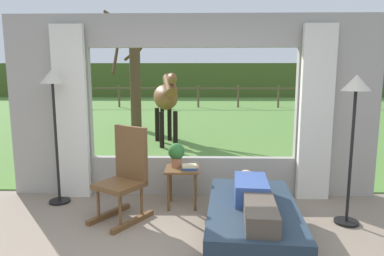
% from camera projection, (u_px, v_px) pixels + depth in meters
% --- Properties ---
extents(back_wall_with_window, '(5.20, 0.12, 2.55)m').
position_uv_depth(back_wall_with_window, '(193.00, 109.00, 4.94)').
color(back_wall_with_window, '#9E998E').
rests_on(back_wall_with_window, ground_plane).
extents(curtain_panel_left, '(0.44, 0.10, 2.40)m').
position_uv_depth(curtain_panel_left, '(71.00, 113.00, 4.85)').
color(curtain_panel_left, silver).
rests_on(curtain_panel_left, ground_plane).
extents(curtain_panel_right, '(0.44, 0.10, 2.40)m').
position_uv_depth(curtain_panel_right, '(316.00, 114.00, 4.76)').
color(curtain_panel_right, silver).
rests_on(curtain_panel_right, ground_plane).
extents(outdoor_pasture_lawn, '(36.00, 21.68, 0.02)m').
position_uv_depth(outdoor_pasture_lawn, '(198.00, 111.00, 15.89)').
color(outdoor_pasture_lawn, '#568438').
rests_on(outdoor_pasture_lawn, ground_plane).
extents(distant_hill_ridge, '(36.00, 2.00, 2.40)m').
position_uv_depth(distant_hill_ridge, '(199.00, 80.00, 25.42)').
color(distant_hill_ridge, '#445924').
rests_on(distant_hill_ridge, ground_plane).
extents(recliner_sofa, '(1.04, 1.77, 0.42)m').
position_uv_depth(recliner_sofa, '(252.00, 223.00, 3.62)').
color(recliner_sofa, black).
rests_on(recliner_sofa, ground_plane).
extents(reclining_person, '(0.39, 1.44, 0.22)m').
position_uv_depth(reclining_person, '(254.00, 196.00, 3.52)').
color(reclining_person, '#334C8C').
rests_on(reclining_person, recliner_sofa).
extents(rocking_chair, '(0.75, 0.82, 1.12)m').
position_uv_depth(rocking_chair, '(125.00, 174.00, 4.20)').
color(rocking_chair, brown).
rests_on(rocking_chair, ground_plane).
extents(side_table, '(0.44, 0.44, 0.52)m').
position_uv_depth(side_table, '(182.00, 175.00, 4.59)').
color(side_table, brown).
rests_on(side_table, ground_plane).
extents(potted_plant, '(0.22, 0.22, 0.32)m').
position_uv_depth(potted_plant, '(176.00, 153.00, 4.61)').
color(potted_plant, '#9E6042').
rests_on(potted_plant, side_table).
extents(book_stack, '(0.19, 0.16, 0.06)m').
position_uv_depth(book_stack, '(189.00, 167.00, 4.51)').
color(book_stack, '#23478C').
rests_on(book_stack, side_table).
extents(floor_lamp_left, '(0.32, 0.32, 1.80)m').
position_uv_depth(floor_lamp_left, '(53.00, 96.00, 4.55)').
color(floor_lamp_left, black).
rests_on(floor_lamp_left, ground_plane).
extents(floor_lamp_right, '(0.32, 0.32, 1.74)m').
position_uv_depth(floor_lamp_right, '(355.00, 105.00, 3.90)').
color(floor_lamp_right, black).
rests_on(floor_lamp_right, ground_plane).
extents(horse, '(0.85, 1.82, 1.73)m').
position_uv_depth(horse, '(166.00, 98.00, 8.34)').
color(horse, brown).
rests_on(horse, outdoor_pasture_lawn).
extents(pasture_tree, '(1.57, 1.52, 3.56)m').
position_uv_depth(pasture_tree, '(134.00, 76.00, 10.52)').
color(pasture_tree, '#4C3823').
rests_on(pasture_tree, outdoor_pasture_lawn).
extents(pasture_fence_line, '(16.10, 0.10, 1.10)m').
position_uv_depth(pasture_fence_line, '(198.00, 93.00, 17.45)').
color(pasture_fence_line, brown).
rests_on(pasture_fence_line, outdoor_pasture_lawn).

